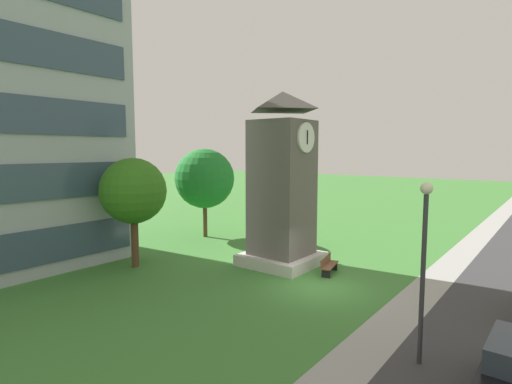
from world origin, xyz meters
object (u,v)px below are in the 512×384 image
at_px(tree_near_tower, 133,191).
at_px(tree_streetside, 205,179).
at_px(clock_tower, 282,189).
at_px(street_lamp, 424,252).
at_px(park_bench, 329,265).

bearing_deg(tree_near_tower, tree_streetside, 17.31).
bearing_deg(clock_tower, tree_near_tower, 131.35).
bearing_deg(tree_streetside, street_lamp, -116.23).
distance_m(tree_near_tower, tree_streetside, 8.16).
height_order(park_bench, street_lamp, street_lamp).
bearing_deg(clock_tower, park_bench, -89.68).
xyz_separation_m(tree_near_tower, tree_streetside, (7.79, 2.43, 0.14)).
xyz_separation_m(clock_tower, park_bench, (0.02, -2.90, -3.74)).
relative_size(clock_tower, tree_streetside, 1.47).
distance_m(clock_tower, street_lamp, 11.07).
relative_size(clock_tower, tree_near_tower, 1.59).
relative_size(clock_tower, park_bench, 5.09).
bearing_deg(park_bench, clock_tower, 90.32).
xyz_separation_m(park_bench, tree_streetside, (2.46, 11.37, 3.83)).
bearing_deg(park_bench, tree_near_tower, 120.81).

